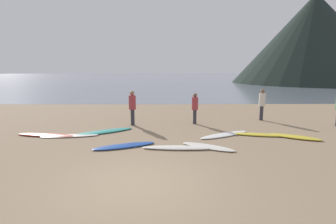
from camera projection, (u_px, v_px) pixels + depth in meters
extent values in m
cube|color=#8C7559|center=(154.00, 115.00, 16.32)|extent=(120.00, 120.00, 0.20)
cube|color=slate|center=(162.00, 78.00, 69.61)|extent=(140.00, 100.00, 0.01)
cone|color=black|center=(313.00, 39.00, 46.89)|extent=(27.48, 27.48, 15.65)
ellipsoid|color=#D84C38|center=(46.00, 135.00, 10.90)|extent=(2.60, 0.90, 0.10)
ellipsoid|color=silver|center=(69.00, 136.00, 10.83)|extent=(2.39, 0.78, 0.07)
ellipsoid|color=teal|center=(104.00, 132.00, 11.49)|extent=(2.60, 1.93, 0.08)
ellipsoid|color=#1E479E|center=(124.00, 146.00, 9.42)|extent=(2.31, 1.40, 0.08)
ellipsoid|color=silver|center=(179.00, 148.00, 9.19)|extent=(2.62, 0.58, 0.09)
ellipsoid|color=silver|center=(208.00, 147.00, 9.32)|extent=(1.96, 1.49, 0.08)
ellipsoid|color=white|center=(224.00, 135.00, 11.01)|extent=(2.45, 1.74, 0.06)
ellipsoid|color=yellow|center=(259.00, 135.00, 10.98)|extent=(2.23, 0.91, 0.09)
ellipsoid|color=yellow|center=(295.00, 137.00, 10.61)|extent=(1.97, 1.49, 0.10)
cylinder|color=#2D2D38|center=(133.00, 117.00, 12.93)|extent=(0.19, 0.19, 0.79)
cylinder|color=#9E3338|center=(132.00, 102.00, 12.80)|extent=(0.34, 0.34, 0.68)
sphere|color=#936B4C|center=(132.00, 93.00, 12.73)|extent=(0.22, 0.22, 0.22)
cylinder|color=#2D2D38|center=(261.00, 113.00, 14.13)|extent=(0.19, 0.19, 0.78)
cylinder|color=beige|center=(262.00, 100.00, 14.01)|extent=(0.34, 0.34, 0.68)
sphere|color=brown|center=(263.00, 91.00, 13.93)|extent=(0.22, 0.22, 0.22)
cylinder|color=#2D2D38|center=(195.00, 117.00, 13.23)|extent=(0.17, 0.17, 0.72)
cylinder|color=#9E3338|center=(195.00, 103.00, 13.12)|extent=(0.31, 0.31, 0.63)
sphere|color=brown|center=(195.00, 95.00, 13.05)|extent=(0.20, 0.20, 0.20)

